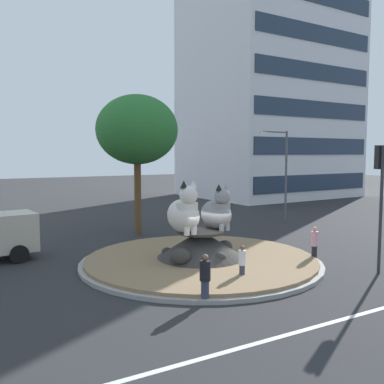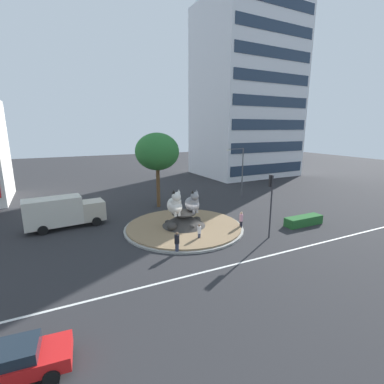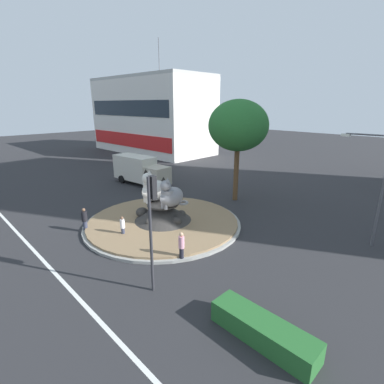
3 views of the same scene
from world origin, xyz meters
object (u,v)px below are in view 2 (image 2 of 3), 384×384
traffic_light_mast (271,195)px  delivery_box_truck (63,212)px  broadleaf_tree_behind_island (157,152)px  office_tower (246,94)px  pedestrian_white_shirt (199,232)px  pedestrian_pink_shirt (241,220)px  streetlight_arm (241,169)px  pedestrian_black_shirt (177,242)px  sedan_on_far_lane (10,362)px  cat_statue_grey (193,203)px  cat_statue_white (175,205)px

traffic_light_mast → delivery_box_truck: traffic_light_mast is taller
traffic_light_mast → broadleaf_tree_behind_island: 15.31m
office_tower → pedestrian_white_shirt: bearing=-133.6°
pedestrian_white_shirt → pedestrian_pink_shirt: (5.01, 0.80, 0.13)m
streetlight_arm → pedestrian_black_shirt: 19.25m
office_tower → streetlight_arm: (-13.33, -17.67, -12.20)m
office_tower → broadleaf_tree_behind_island: bearing=-148.5°
pedestrian_black_shirt → broadleaf_tree_behind_island: bearing=120.5°
pedestrian_black_shirt → sedan_on_far_lane: size_ratio=0.40×
traffic_light_mast → pedestrian_white_shirt: 7.11m
cat_statue_grey → pedestrian_black_shirt: bearing=-39.7°
broadleaf_tree_behind_island → sedan_on_far_lane: broadleaf_tree_behind_island is taller
pedestrian_pink_shirt → streetlight_arm: bearing=163.8°
cat_statue_white → traffic_light_mast: traffic_light_mast is taller
pedestrian_white_shirt → delivery_box_truck: delivery_box_truck is taller
pedestrian_pink_shirt → pedestrian_white_shirt: bearing=-62.6°
pedestrian_pink_shirt → cat_statue_white: bearing=-95.4°
pedestrian_pink_shirt → cat_statue_grey: bearing=-105.1°
cat_statue_grey → traffic_light_mast: 7.53m
sedan_on_far_lane → pedestrian_black_shirt: bearing=41.1°
office_tower → pedestrian_white_shirt: 41.07m
traffic_light_mast → pedestrian_pink_shirt: bearing=26.9°
cat_statue_white → pedestrian_white_shirt: size_ratio=1.62×
office_tower → sedan_on_far_lane: bearing=-137.6°
delivery_box_truck → broadleaf_tree_behind_island: bearing=10.6°
streetlight_arm → sedan_on_far_lane: 31.92m
office_tower → pedestrian_pink_shirt: (-20.18, -27.65, -15.44)m
office_tower → delivery_box_truck: size_ratio=4.35×
cat_statue_white → sedan_on_far_lane: 17.38m
traffic_light_mast → office_tower: office_tower is taller
cat_statue_white → streetlight_arm: (12.74, 7.40, 1.64)m
cat_statue_grey → pedestrian_white_shirt: bearing=-18.7°
office_tower → pedestrian_white_shirt: (-25.19, -28.45, -15.57)m
broadleaf_tree_behind_island → sedan_on_far_lane: 25.57m
cat_statue_grey → sedan_on_far_lane: size_ratio=0.53×
pedestrian_black_shirt → delivery_box_truck: size_ratio=0.24×
pedestrian_white_shirt → sedan_on_far_lane: 15.78m
pedestrian_white_shirt → pedestrian_black_shirt: size_ratio=0.87×
streetlight_arm → broadleaf_tree_behind_island: bearing=-10.6°
streetlight_arm → pedestrian_white_shirt: 16.38m
traffic_light_mast → broadleaf_tree_behind_island: bearing=28.0°
pedestrian_pink_shirt → sedan_on_far_lane: pedestrian_pink_shirt is taller
broadleaf_tree_behind_island → pedestrian_white_shirt: 13.41m
pedestrian_pink_shirt → broadleaf_tree_behind_island: bearing=-139.1°
office_tower → streetlight_arm: bearing=-129.1°
cat_statue_white → office_tower: (26.07, 25.07, 13.84)m
broadleaf_tree_behind_island → pedestrian_black_shirt: 14.93m
pedestrian_pink_shirt → delivery_box_truck: (-15.60, 7.98, 0.72)m
traffic_light_mast → pedestrian_black_shirt: 9.29m
delivery_box_truck → pedestrian_black_shirt: bearing=-57.8°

